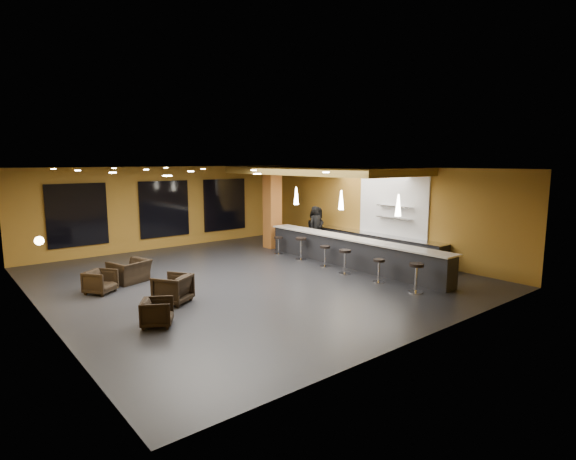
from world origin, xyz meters
TOP-DOWN VIEW (x-y plane):
  - floor at (0.00, 0.00)m, footprint 12.00×13.00m
  - ceiling at (0.00, 0.00)m, footprint 12.00×13.00m
  - wall_back at (0.00, 6.55)m, footprint 12.00×0.10m
  - wall_front at (0.00, -6.55)m, footprint 12.00×0.10m
  - wall_left at (-6.05, 0.00)m, footprint 0.10×13.00m
  - wall_right at (6.05, 0.00)m, footprint 0.10×13.00m
  - wood_soffit at (4.00, 1.00)m, footprint 3.60×8.00m
  - window_left at (-3.50, 6.44)m, footprint 2.20×0.06m
  - window_center at (0.00, 6.44)m, footprint 2.20×0.06m
  - window_right at (3.00, 6.44)m, footprint 2.20×0.06m
  - tile_backsplash at (5.96, -1.00)m, footprint 0.06×3.20m
  - bar_counter at (3.65, -1.00)m, footprint 0.60×8.00m
  - bar_top at (3.65, -1.00)m, footprint 0.78×8.10m
  - prep_counter at (5.65, -0.50)m, footprint 0.70×6.00m
  - prep_top at (5.65, -0.50)m, footprint 0.72×6.00m
  - wall_shelf_lower at (5.82, -1.20)m, footprint 0.30×1.50m
  - wall_shelf_upper at (5.82, -1.20)m, footprint 0.30×1.50m
  - column at (3.65, 3.60)m, footprint 0.60×0.60m
  - wall_sconce at (-5.88, 0.50)m, footprint 0.22×0.22m
  - pendant_0 at (3.65, -3.00)m, footprint 0.20×0.20m
  - pendant_1 at (3.65, -0.50)m, footprint 0.20×0.20m
  - pendant_2 at (3.65, 2.00)m, footprint 0.20×0.20m
  - staff_a at (4.54, 1.77)m, footprint 0.73×0.51m
  - staff_b at (4.79, 2.15)m, footprint 0.99×0.90m
  - staff_c at (4.95, 2.21)m, footprint 0.97×0.72m
  - armchair_a at (-4.09, -2.24)m, footprint 0.94×0.94m
  - armchair_b at (-3.09, -0.91)m, footprint 1.15×1.16m
  - armchair_c at (-4.30, 1.22)m, footprint 1.01×1.02m
  - armchair_d at (-3.23, 1.86)m, footprint 1.31×1.22m
  - bar_stool_0 at (2.71, -4.42)m, footprint 0.43×0.43m
  - bar_stool_1 at (2.75, -3.04)m, footprint 0.38×0.38m
  - bar_stool_2 at (2.71, -1.63)m, footprint 0.42×0.42m
  - bar_stool_3 at (2.92, -0.45)m, footprint 0.38×0.38m
  - bar_stool_4 at (2.99, 0.93)m, footprint 0.44×0.44m
  - bar_stool_5 at (2.97, 2.29)m, footprint 0.36×0.36m

SIDE VIEW (x-z plane):
  - floor at x=0.00m, z-range -0.10..0.00m
  - armchair_a at x=-4.09m, z-range 0.00..0.63m
  - armchair_c at x=-4.30m, z-range 0.00..0.67m
  - armchair_d at x=-3.23m, z-range 0.00..0.69m
  - armchair_b at x=-3.09m, z-range 0.00..0.77m
  - prep_counter at x=5.65m, z-range 0.00..0.86m
  - bar_stool_5 at x=2.97m, z-range 0.10..0.81m
  - bar_stool_1 at x=2.75m, z-range 0.10..0.85m
  - bar_stool_3 at x=2.92m, z-range 0.11..0.86m
  - bar_counter at x=3.65m, z-range 0.00..1.00m
  - bar_stool_2 at x=2.71m, z-range 0.12..0.94m
  - bar_stool_0 at x=2.71m, z-range 0.12..0.98m
  - bar_stool_4 at x=2.99m, z-range 0.12..0.98m
  - staff_b at x=4.79m, z-range 0.00..1.65m
  - prep_top at x=5.65m, z-range 0.87..0.90m
  - staff_c at x=4.95m, z-range 0.00..1.82m
  - staff_a at x=4.54m, z-range 0.00..1.89m
  - bar_top at x=3.65m, z-range 1.00..1.05m
  - wall_shelf_lower at x=5.82m, z-range 1.59..1.61m
  - window_left at x=-3.50m, z-range 0.50..2.90m
  - window_center at x=0.00m, z-range 0.50..2.90m
  - window_right at x=3.00m, z-range 0.50..2.90m
  - wall_back at x=0.00m, z-range 0.00..3.50m
  - wall_front at x=0.00m, z-range 0.00..3.50m
  - wall_left at x=-6.05m, z-range 0.00..3.50m
  - wall_right at x=6.05m, z-range 0.00..3.50m
  - column at x=3.65m, z-range 0.00..3.50m
  - wall_sconce at x=-5.88m, z-range 1.69..1.91m
  - tile_backsplash at x=5.96m, z-range 0.80..3.20m
  - wall_shelf_upper at x=5.82m, z-range 2.03..2.06m
  - pendant_0 at x=3.65m, z-range 2.00..2.70m
  - pendant_1 at x=3.65m, z-range 2.00..2.70m
  - pendant_2 at x=3.65m, z-range 2.00..2.70m
  - wood_soffit at x=4.00m, z-range 3.22..3.50m
  - ceiling at x=0.00m, z-range 3.50..3.60m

